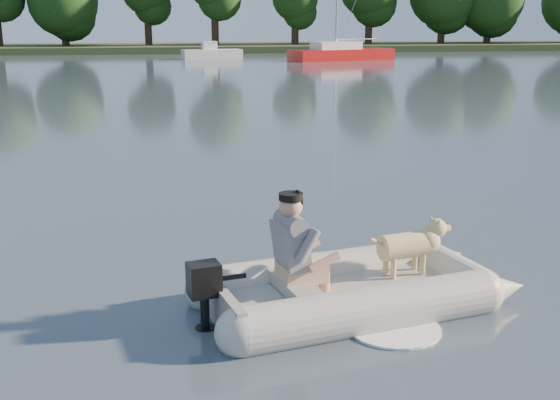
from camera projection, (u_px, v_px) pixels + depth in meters
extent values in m
plane|color=#505E6C|center=(304.00, 326.00, 7.44)|extent=(160.00, 160.00, 0.00)
cube|color=#47512D|center=(175.00, 48.00, 66.52)|extent=(160.00, 12.00, 0.70)
cylinder|color=#332316|center=(65.00, 36.00, 64.00)|extent=(0.70, 0.70, 2.94)
sphere|color=#1F4D19|center=(63.00, 1.00, 63.23)|extent=(6.27, 6.27, 6.27)
cylinder|color=#332316|center=(148.00, 31.00, 65.69)|extent=(0.70, 0.70, 3.67)
cylinder|color=#332316|center=(215.00, 28.00, 64.87)|extent=(0.70, 0.70, 4.29)
cylinder|color=#332316|center=(295.00, 34.00, 66.48)|extent=(0.70, 0.70, 3.21)
cylinder|color=#332316|center=(369.00, 29.00, 68.16)|extent=(0.70, 0.70, 3.94)
cylinder|color=#332316|center=(441.00, 31.00, 69.68)|extent=(0.70, 0.70, 3.52)
cylinder|color=#332316|center=(487.00, 33.00, 70.25)|extent=(0.70, 0.70, 3.21)
cube|color=#A41412|center=(342.00, 56.00, 52.71)|extent=(8.41, 4.76, 1.01)
cube|color=white|center=(336.00, 46.00, 52.29)|extent=(3.91, 2.80, 0.60)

